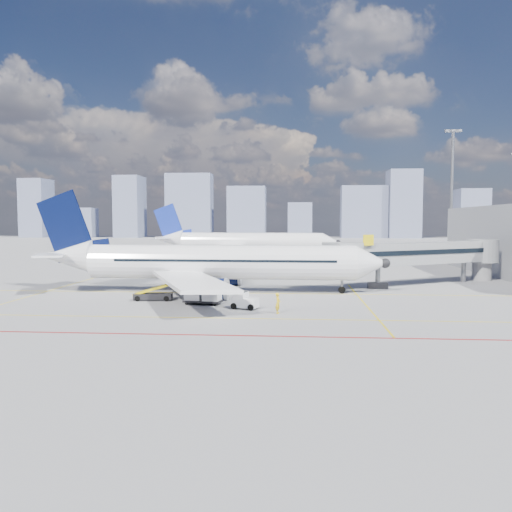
{
  "coord_description": "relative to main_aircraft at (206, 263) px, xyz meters",
  "views": [
    {
      "loc": [
        7.23,
        -45.24,
        7.77
      ],
      "look_at": [
        3.22,
        8.53,
        4.0
      ],
      "focal_mm": 35.0,
      "sensor_mm": 36.0,
      "label": 1
    }
  ],
  "objects": [
    {
      "name": "main_aircraft",
      "position": [
        0.0,
        0.0,
        0.0
      ],
      "size": [
        39.07,
        34.05,
        11.38
      ],
      "rotation": [
        0.0,
        0.0,
        -0.01
      ],
      "color": "white",
      "rests_on": "ground"
    },
    {
      "name": "ramp_worker",
      "position": [
        8.23,
        -12.35,
        -2.34
      ],
      "size": [
        0.53,
        0.71,
        1.76
      ],
      "primitive_type": "imported",
      "rotation": [
        0.0,
        0.0,
        1.39
      ],
      "color": "yellow",
      "rests_on": "ground"
    },
    {
      "name": "jet_bridge",
      "position": [
        25.76,
        8.18,
        0.52
      ],
      "size": [
        23.55,
        15.78,
        6.3
      ],
      "color": "gray",
      "rests_on": "ground"
    },
    {
      "name": "baggage_tug",
      "position": [
        5.15,
        -10.35,
        -2.47
      ],
      "size": [
        2.55,
        2.01,
        1.57
      ],
      "rotation": [
        0.0,
        0.0,
        -0.33
      ],
      "color": "white",
      "rests_on": "ground"
    },
    {
      "name": "apron_markings",
      "position": [
        1.68,
        -12.65,
        -3.22
      ],
      "size": [
        90.0,
        35.12,
        0.01
      ],
      "color": "#D8BD0B",
      "rests_on": "ground"
    },
    {
      "name": "distant_skyline",
      "position": [
        -0.83,
        181.27,
        9.39
      ],
      "size": [
        249.16,
        15.28,
        31.18
      ],
      "color": "slate",
      "rests_on": "ground"
    },
    {
      "name": "ground",
      "position": [
        2.25,
        -8.73,
        -3.22
      ],
      "size": [
        420.0,
        420.0,
        0.0
      ],
      "primitive_type": "plane",
      "color": "gray",
      "rests_on": "ground"
    },
    {
      "name": "second_aircraft",
      "position": [
        -1.36,
        53.94,
        -0.0
      ],
      "size": [
        41.19,
        35.84,
        12.03
      ],
      "rotation": [
        0.0,
        0.0,
        -0.09
      ],
      "color": "white",
      "rests_on": "ground"
    },
    {
      "name": "cargo_dolly",
      "position": [
        1.11,
        -8.27,
        -2.16
      ],
      "size": [
        3.72,
        2.09,
        1.93
      ],
      "rotation": [
        0.0,
        0.0,
        -0.15
      ],
      "color": "black",
      "rests_on": "ground"
    },
    {
      "name": "belt_loader",
      "position": [
        -4.08,
        -6.29,
        -2.66
      ],
      "size": [
        5.34,
        1.7,
        2.15
      ],
      "rotation": [
        0.0,
        0.0,
        0.08
      ],
      "color": "black",
      "rests_on": "ground"
    },
    {
      "name": "floodlight_mast_ne",
      "position": [
        40.25,
        46.26,
        10.37
      ],
      "size": [
        3.2,
        0.61,
        25.45
      ],
      "color": "slate",
      "rests_on": "ground"
    }
  ]
}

